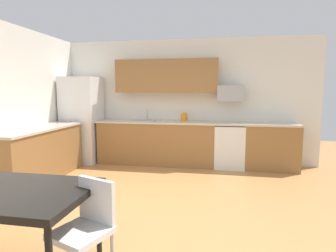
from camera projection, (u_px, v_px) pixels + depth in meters
ground_plane at (155, 208)px, 3.80m from camera, size 12.00×12.00×0.00m
wall_back at (181, 101)px, 6.21m from camera, size 5.80×0.10×2.70m
cabinet_run_back at (156, 143)px, 6.07m from camera, size 2.51×0.60×0.90m
cabinet_run_back_right at (271, 147)px, 5.65m from camera, size 1.04×0.60×0.90m
cabinet_run_left at (38, 155)px, 4.94m from camera, size 0.60×2.00×0.90m
countertop_back at (179, 122)px, 5.93m from camera, size 4.80×0.64×0.04m
countertop_left at (37, 129)px, 4.88m from camera, size 0.64×2.00×0.04m
upper_cabinets_back at (166, 76)px, 5.99m from camera, size 2.20×0.34×0.70m
refrigerator at (82, 120)px, 6.24m from camera, size 0.76×0.70×1.88m
oven_range at (229, 146)px, 5.79m from camera, size 0.60×0.60×0.91m
microwave at (230, 93)px, 5.76m from camera, size 0.54×0.36×0.32m
sink_basin at (145, 123)px, 6.07m from camera, size 0.48×0.40×0.14m
sink_faucet at (147, 115)px, 6.22m from camera, size 0.02×0.02×0.24m
dining_table at (7, 196)px, 2.36m from camera, size 1.40×0.90×0.75m
chair_near_table at (87, 223)px, 2.27m from camera, size 0.51×0.51×0.85m
kettle at (184, 117)px, 5.94m from camera, size 0.14×0.14×0.20m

